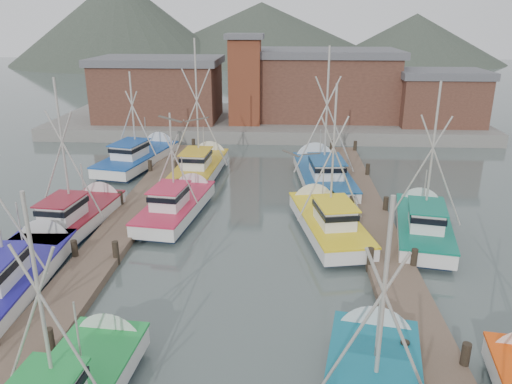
{
  "coord_description": "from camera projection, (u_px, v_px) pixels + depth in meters",
  "views": [
    {
      "loc": [
        1.92,
        -16.02,
        11.25
      ],
      "look_at": [
        0.49,
        8.47,
        2.6
      ],
      "focal_mm": 35.0,
      "sensor_mm": 36.0,
      "label": 1
    }
  ],
  "objects": [
    {
      "name": "ground",
      "position": [
        230.0,
        330.0,
        18.93
      ],
      "size": [
        260.0,
        260.0,
        0.0
      ],
      "primitive_type": "plane",
      "color": "#43514D",
      "rests_on": "ground"
    },
    {
      "name": "dock_left",
      "position": [
        89.0,
        269.0,
        23.05
      ],
      "size": [
        2.3,
        46.0,
        1.5
      ],
      "color": "brown",
      "rests_on": "ground"
    },
    {
      "name": "dock_right",
      "position": [
        395.0,
        278.0,
        22.28
      ],
      "size": [
        2.3,
        46.0,
        1.5
      ],
      "color": "brown",
      "rests_on": "ground"
    },
    {
      "name": "quay",
      "position": [
        267.0,
        121.0,
        53.56
      ],
      "size": [
        44.0,
        16.0,
        1.2
      ],
      "primitive_type": "cube",
      "color": "gray",
      "rests_on": "ground"
    },
    {
      "name": "shed_left",
      "position": [
        159.0,
        88.0,
        51.04
      ],
      "size": [
        12.72,
        8.48,
        6.2
      ],
      "color": "brown",
      "rests_on": "quay"
    },
    {
      "name": "shed_center",
      "position": [
        325.0,
        83.0,
        51.88
      ],
      "size": [
        14.84,
        9.54,
        6.9
      ],
      "color": "brown",
      "rests_on": "quay"
    },
    {
      "name": "shed_right",
      "position": [
        439.0,
        97.0,
        48.73
      ],
      "size": [
        8.48,
        6.36,
        5.2
      ],
      "color": "brown",
      "rests_on": "quay"
    },
    {
      "name": "lookout_tower",
      "position": [
        245.0,
        79.0,
        48.26
      ],
      "size": [
        3.6,
        3.6,
        8.5
      ],
      "color": "brown",
      "rests_on": "quay"
    },
    {
      "name": "distant_hills",
      "position": [
        232.0,
        60.0,
        135.04
      ],
      "size": [
        175.0,
        140.0,
        42.0
      ],
      "color": "#434C3F",
      "rests_on": "ground"
    },
    {
      "name": "boat_6",
      "position": [
        16.0,
        273.0,
        21.78
      ],
      "size": [
        3.56,
        9.3,
        8.52
      ],
      "rotation": [
        0.0,
        0.0,
        0.05
      ],
      "color": "#101F37",
      "rests_on": "ground"
    },
    {
      "name": "boat_8",
      "position": [
        179.0,
        204.0,
        29.69
      ],
      "size": [
        3.63,
        8.63,
        6.94
      ],
      "rotation": [
        0.0,
        0.0,
        -0.13
      ],
      "color": "#101F37",
      "rests_on": "ground"
    },
    {
      "name": "boat_9",
      "position": [
        326.0,
        220.0,
        27.37
      ],
      "size": [
        4.26,
        9.06,
        8.9
      ],
      "rotation": [
        0.0,
        0.0,
        0.19
      ],
      "color": "#101F37",
      "rests_on": "ground"
    },
    {
      "name": "boat_10",
      "position": [
        78.0,
        217.0,
        27.88
      ],
      "size": [
        3.69,
        8.72,
        9.1
      ],
      "rotation": [
        0.0,
        0.0,
        -0.1
      ],
      "color": "#101F37",
      "rests_on": "ground"
    },
    {
      "name": "boat_11",
      "position": [
        422.0,
        224.0,
        26.93
      ],
      "size": [
        4.11,
        8.78,
        9.04
      ],
      "rotation": [
        0.0,
        0.0,
        -0.19
      ],
      "color": "#101F37",
      "rests_on": "ground"
    },
    {
      "name": "boat_12",
      "position": [
        202.0,
        166.0,
        37.26
      ],
      "size": [
        4.19,
        9.14,
        10.64
      ],
      "rotation": [
        0.0,
        0.0,
        -0.06
      ],
      "color": "#101F37",
      "rests_on": "ground"
    },
    {
      "name": "boat_13",
      "position": [
        322.0,
        173.0,
        35.55
      ],
      "size": [
        4.22,
        10.5,
        10.45
      ],
      "rotation": [
        0.0,
        0.0,
        0.09
      ],
      "color": "#101F37",
      "rests_on": "ground"
    },
    {
      "name": "boat_14",
      "position": [
        141.0,
        157.0,
        39.8
      ],
      "size": [
        4.86,
        10.06,
        8.27
      ],
      "rotation": [
        0.0,
        0.0,
        -0.21
      ],
      "color": "#101F37",
      "rests_on": "ground"
    },
    {
      "name": "gull_near",
      "position": [
        184.0,
        120.0,
        14.88
      ],
      "size": [
        1.55,
        0.64,
        0.24
      ],
      "rotation": [
        0.0,
        0.0,
        -0.17
      ],
      "color": "gray",
      "rests_on": "ground"
    },
    {
      "name": "gull_far",
      "position": [
        301.0,
        154.0,
        19.36
      ],
      "size": [
        1.51,
        0.66,
        0.24
      ],
      "rotation": [
        0.0,
        0.0,
        -0.53
      ],
      "color": "gray",
      "rests_on": "ground"
    }
  ]
}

